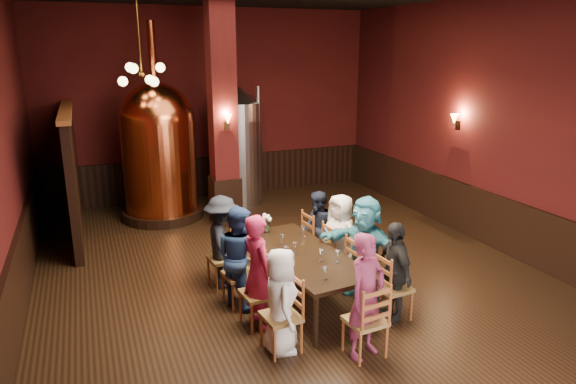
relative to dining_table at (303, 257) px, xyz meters
name	(u,v)px	position (x,y,z in m)	size (l,w,h in m)	color
room	(288,138)	(0.17, 0.99, 1.56)	(10.00, 10.02, 4.50)	black
wainscot_right	(481,215)	(4.13, 0.99, -0.19)	(0.08, 9.90, 1.00)	black
wainscot_back	(215,176)	(0.17, 5.95, -0.19)	(7.90, 0.08, 1.00)	black
wainscot_left	(17,284)	(-3.79, 0.99, -0.19)	(0.08, 9.90, 1.00)	black
column	(223,117)	(-0.13, 3.79, 1.56)	(0.58, 0.58, 4.50)	#45100E
partition	(73,176)	(-3.03, 4.19, 0.51)	(0.22, 3.50, 2.40)	black
pendant_cluster	(142,74)	(-1.63, 3.89, 2.41)	(0.90, 0.90, 1.70)	#A57226
sconce_wall	(458,121)	(4.07, 1.79, 1.51)	(0.20, 0.20, 0.36)	black
sconce_column	(227,121)	(-0.13, 3.49, 1.51)	(0.20, 0.20, 0.36)	black
dining_table	(303,257)	(0.00, 0.00, 0.00)	(1.23, 2.49, 0.75)	black
chair_0	(281,316)	(-0.75, -1.08, -0.23)	(0.46, 0.46, 0.92)	#9B5327
person_0	(281,301)	(-0.75, -1.08, -0.03)	(0.65, 0.42, 1.32)	white
chair_1	(258,293)	(-0.81, -0.41, -0.23)	(0.46, 0.46, 0.92)	#9B5327
person_1	(258,271)	(-0.81, -0.41, 0.09)	(0.57, 0.37, 1.55)	#AD1D48
chair_2	(239,274)	(-0.88, 0.25, -0.23)	(0.46, 0.46, 0.92)	#9B5327
person_2	(239,256)	(-0.88, 0.25, 0.05)	(0.72, 0.35, 1.48)	navy
chair_3	(223,258)	(-0.94, 0.91, -0.23)	(0.46, 0.46, 0.92)	#9B5327
person_3	(222,242)	(-0.94, 0.91, 0.04)	(0.94, 0.54, 1.45)	black
chair_4	(393,287)	(0.94, -0.91, -0.23)	(0.46, 0.46, 0.92)	#9B5327
person_4	(394,271)	(0.94, -0.91, 0.01)	(0.81, 0.34, 1.39)	black
chair_5	(364,269)	(0.88, -0.25, -0.23)	(0.46, 0.46, 0.92)	#9B5327
person_5	(365,248)	(0.88, -0.25, 0.09)	(1.45, 0.46, 1.56)	teal
chair_6	(339,253)	(0.81, 0.41, -0.23)	(0.46, 0.46, 0.92)	#9B5327
person_6	(340,238)	(0.81, 0.41, 0.02)	(0.69, 0.45, 1.42)	white
chair_7	(318,240)	(0.75, 1.08, -0.23)	(0.46, 0.46, 0.92)	#9B5327
person_7	(318,229)	(0.75, 1.08, -0.04)	(0.63, 0.31, 1.29)	#192033
chair_8	(365,320)	(0.15, -1.54, -0.23)	(0.46, 0.46, 0.92)	#9B5327
person_8	(366,296)	(0.15, -1.54, 0.09)	(0.57, 0.37, 1.55)	#7E2A4C
copper_kettle	(159,150)	(-1.30, 4.67, 0.81)	(1.92, 1.92, 4.11)	black
steel_vessel	(238,145)	(0.58, 5.16, 0.69)	(1.38, 1.38, 2.76)	#B2B2B7
rose_vase	(266,220)	(-0.20, 0.99, 0.27)	(0.18, 0.18, 0.31)	white
wine_glass_0	(262,233)	(-0.35, 0.76, 0.15)	(0.07, 0.07, 0.17)	white
wine_glass_1	(286,252)	(-0.29, -0.09, 0.15)	(0.07, 0.07, 0.17)	white
wine_glass_2	(303,231)	(0.28, 0.63, 0.15)	(0.07, 0.07, 0.17)	white
wine_glass_3	(282,240)	(-0.17, 0.38, 0.15)	(0.07, 0.07, 0.17)	white
wine_glass_4	(321,255)	(0.12, -0.37, 0.15)	(0.07, 0.07, 0.17)	white
wine_glass_5	(325,273)	(-0.08, -0.91, 0.15)	(0.07, 0.07, 0.17)	white
wine_glass_6	(295,248)	(-0.12, 0.01, 0.15)	(0.07, 0.07, 0.17)	white
wine_glass_7	(338,256)	(0.31, -0.48, 0.15)	(0.07, 0.07, 0.17)	white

